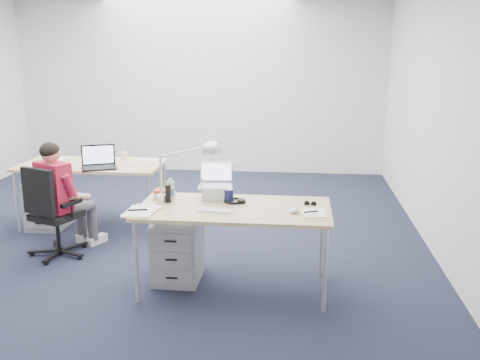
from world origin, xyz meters
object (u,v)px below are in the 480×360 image
object	(u,v)px
seated_person	(65,197)
dark_laptop	(99,157)
water_bottle	(171,189)
sunglasses	(310,204)
office_chair	(55,230)
bear_figurine	(162,189)
drawer_pedestal_near	(178,249)
headphones	(234,200)
cordless_phone	(168,194)
can_koozie	(229,195)
desk_far	(92,168)
book_stack	(165,194)
silver_laptop	(215,182)
wireless_keyboard	(215,210)
far_cup	(124,156)
desk_lamp	(180,171)
computer_mouse	(294,210)
desk_near	(234,213)
drawer_pedestal_far	(49,203)

from	to	relation	value
seated_person	dark_laptop	distance (m)	0.67
water_bottle	sunglasses	size ratio (longest dim) A/B	1.86
office_chair	bear_figurine	bearing A→B (deg)	8.16
drawer_pedestal_near	bear_figurine	distance (m)	0.56
headphones	water_bottle	xyz separation A→B (m)	(-0.55, -0.01, 0.08)
cordless_phone	can_koozie	bearing A→B (deg)	5.16
desk_far	headphones	distance (m)	2.26
seated_person	book_stack	xyz separation A→B (m)	(1.15, -0.49, 0.21)
seated_person	desk_far	bearing A→B (deg)	120.73
silver_laptop	drawer_pedestal_near	bearing A→B (deg)	-169.62
dark_laptop	drawer_pedestal_near	bearing A→B (deg)	-67.52
office_chair	wireless_keyboard	bearing A→B (deg)	0.23
wireless_keyboard	far_cup	xyz separation A→B (m)	(-1.36, 1.84, 0.04)
silver_laptop	dark_laptop	world-z (taller)	silver_laptop
desk_far	far_cup	distance (m)	0.39
wireless_keyboard	dark_laptop	distance (m)	2.05
bear_figurine	sunglasses	bearing A→B (deg)	-14.62
desk_far	drawer_pedestal_near	xyz separation A→B (m)	(1.30, -1.36, -0.41)
silver_laptop	bear_figurine	bearing A→B (deg)	171.85
headphones	sunglasses	distance (m)	0.65
cordless_phone	desk_lamp	world-z (taller)	desk_lamp
silver_laptop	can_koozie	world-z (taller)	silver_laptop
can_koozie	desk_far	bearing A→B (deg)	142.08
computer_mouse	cordless_phone	size ratio (longest dim) A/B	0.70
silver_laptop	can_koozie	xyz separation A→B (m)	(0.13, -0.09, -0.09)
can_koozie	cordless_phone	xyz separation A→B (m)	(-0.51, -0.07, 0.01)
water_bottle	desk_lamp	size ratio (longest dim) A/B	0.35
drawer_pedestal_near	silver_laptop	bearing A→B (deg)	14.64
can_koozie	far_cup	size ratio (longest dim) A/B	1.27
desk_near	drawer_pedestal_far	world-z (taller)	desk_near
headphones	seated_person	bearing A→B (deg)	-176.30
book_stack	dark_laptop	xyz separation A→B (m)	(-1.00, 1.07, 0.09)
seated_person	cordless_phone	distance (m)	1.38
seated_person	can_koozie	bearing A→B (deg)	10.58
silver_laptop	sunglasses	distance (m)	0.84
book_stack	dark_laptop	world-z (taller)	dark_laptop
desk_near	headphones	world-z (taller)	headphones
can_koozie	cordless_phone	distance (m)	0.52
seated_person	sunglasses	size ratio (longest dim) A/B	10.61
computer_mouse	book_stack	distance (m)	1.18
drawer_pedestal_near	drawer_pedestal_far	size ratio (longest dim) A/B	1.00
bear_figurine	dark_laptop	bearing A→B (deg)	125.27
seated_person	silver_laptop	world-z (taller)	seated_person
drawer_pedestal_far	sunglasses	world-z (taller)	sunglasses
desk_far	desk_lamp	size ratio (longest dim) A/B	2.86
headphones	book_stack	xyz separation A→B (m)	(-0.62, 0.05, 0.02)
desk_near	wireless_keyboard	size ratio (longest dim) A/B	5.88
desk_near	bear_figurine	distance (m)	0.74
bear_figurine	dark_laptop	world-z (taller)	dark_laptop
drawer_pedestal_far	bear_figurine	bearing A→B (deg)	-34.58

